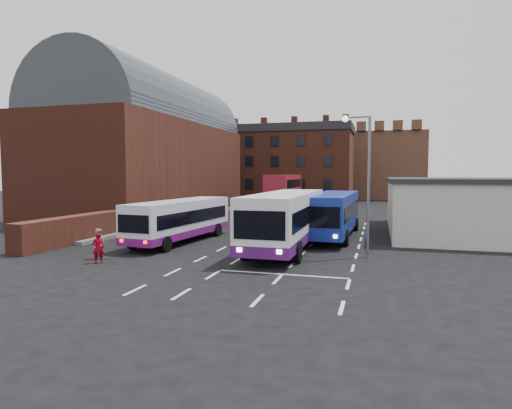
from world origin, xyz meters
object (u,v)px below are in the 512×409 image
(bus_blue, at_px, (333,211))
(pedestrian_beige, at_px, (98,244))
(bus_white_outbound, at_px, (181,217))
(bus_red_double, at_px, (284,192))
(street_lamp, at_px, (364,172))
(pedestrian_red, at_px, (98,248))
(bus_white_inbound, at_px, (286,216))

(bus_blue, relative_size, pedestrian_beige, 7.11)
(bus_white_outbound, xyz_separation_m, bus_red_double, (1.87, 23.83, 0.73))
(street_lamp, xyz_separation_m, pedestrian_beige, (-13.67, -4.40, -3.86))
(pedestrian_red, height_order, pedestrian_beige, pedestrian_beige)
(bus_red_double, xyz_separation_m, street_lamp, (10.09, -25.93, 2.30))
(street_lamp, xyz_separation_m, pedestrian_red, (-12.94, -5.37, -3.90))
(street_lamp, distance_m, pedestrian_beige, 14.87)
(bus_white_inbound, bearing_deg, bus_blue, -111.87)
(bus_white_outbound, distance_m, bus_red_double, 23.91)
(pedestrian_beige, bearing_deg, street_lamp, 177.28)
(bus_red_double, bearing_deg, bus_white_outbound, 83.70)
(bus_white_outbound, relative_size, bus_red_double, 0.92)
(bus_blue, xyz_separation_m, pedestrian_red, (-10.61, -12.52, -1.08))
(bus_white_outbound, bearing_deg, pedestrian_red, -92.99)
(pedestrian_red, bearing_deg, bus_white_outbound, -132.11)
(bus_blue, bearing_deg, pedestrian_red, 51.38)
(bus_white_inbound, xyz_separation_m, pedestrian_red, (-8.36, -6.83, -1.24))
(bus_white_inbound, height_order, bus_red_double, bus_red_double)
(bus_white_outbound, distance_m, bus_white_inbound, 7.42)
(bus_white_inbound, bearing_deg, pedestrian_beige, 32.48)
(bus_white_outbound, height_order, street_lamp, street_lamp)
(bus_blue, xyz_separation_m, street_lamp, (2.34, -7.14, 2.81))
(bus_white_outbound, relative_size, bus_blue, 0.89)
(bus_white_inbound, relative_size, pedestrian_red, 8.02)
(street_lamp, relative_size, pedestrian_red, 4.95)
(bus_white_outbound, bearing_deg, bus_red_double, 90.03)
(pedestrian_red, distance_m, pedestrian_beige, 1.21)
(street_lamp, height_order, pedestrian_red, street_lamp)
(bus_blue, height_order, street_lamp, street_lamp)
(bus_red_double, height_order, street_lamp, street_lamp)
(bus_white_outbound, xyz_separation_m, pedestrian_beige, (-1.71, -6.50, -0.83))
(pedestrian_beige, bearing_deg, bus_white_inbound, -167.76)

